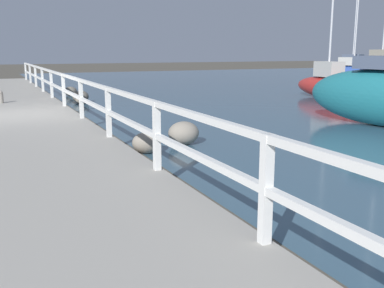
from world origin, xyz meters
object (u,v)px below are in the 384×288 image
at_px(sailboat_red, 328,84).
at_px(sailboat_green, 352,68).
at_px(sailboat_teal, 382,96).
at_px(sailboat_navy, 381,72).
at_px(sailboat_blue, 353,72).
at_px(mooring_bollard, 1,97).

bearing_deg(sailboat_red, sailboat_green, 49.52).
height_order(sailboat_teal, sailboat_green, sailboat_green).
height_order(sailboat_teal, sailboat_navy, sailboat_teal).
xyz_separation_m(sailboat_teal, sailboat_red, (3.61, 6.32, -0.23)).
height_order(sailboat_blue, sailboat_red, sailboat_red).
bearing_deg(sailboat_red, mooring_bollard, 179.96).
height_order(sailboat_blue, sailboat_teal, sailboat_blue).
relative_size(sailboat_teal, sailboat_green, 0.72).
distance_m(sailboat_teal, sailboat_red, 7.29).
height_order(mooring_bollard, sailboat_navy, sailboat_navy).
bearing_deg(sailboat_teal, sailboat_green, 38.81).
xyz_separation_m(sailboat_blue, sailboat_teal, (-12.49, -14.03, 0.20)).
relative_size(sailboat_green, sailboat_red, 1.06).
height_order(mooring_bollard, sailboat_red, sailboat_red).
xyz_separation_m(sailboat_blue, sailboat_red, (-8.87, -7.71, -0.03)).
relative_size(sailboat_blue, sailboat_green, 0.82).
distance_m(sailboat_teal, sailboat_navy, 13.36).
relative_size(mooring_bollard, sailboat_navy, 0.08).
bearing_deg(sailboat_navy, sailboat_blue, 61.87).
distance_m(sailboat_green, sailboat_red, 17.75).
xyz_separation_m(mooring_bollard, sailboat_blue, (22.01, 6.19, 0.15)).
height_order(sailboat_teal, sailboat_red, sailboat_red).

